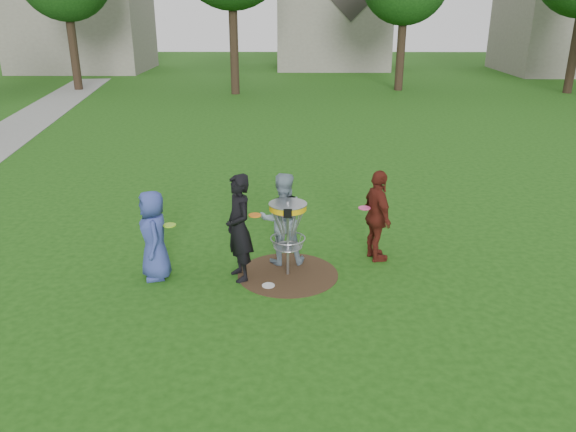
{
  "coord_description": "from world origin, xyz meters",
  "views": [
    {
      "loc": [
        0.08,
        -9.01,
        4.52
      ],
      "look_at": [
        0.0,
        0.3,
        1.0
      ],
      "focal_mm": 35.0,
      "sensor_mm": 36.0,
      "label": 1
    }
  ],
  "objects_px": {
    "disc_golf_basket": "(288,221)",
    "player_grey": "(282,219)",
    "player_blue": "(154,235)",
    "player_black": "(239,228)",
    "player_maroon": "(377,216)"
  },
  "relations": [
    {
      "from": "player_black",
      "to": "player_grey",
      "type": "relative_size",
      "value": 1.1
    },
    {
      "from": "player_grey",
      "to": "disc_golf_basket",
      "type": "height_order",
      "value": "player_grey"
    },
    {
      "from": "player_maroon",
      "to": "disc_golf_basket",
      "type": "xyz_separation_m",
      "value": [
        -1.64,
        -0.66,
        0.15
      ]
    },
    {
      "from": "player_grey",
      "to": "player_maroon",
      "type": "xyz_separation_m",
      "value": [
        1.75,
        0.14,
        0.0
      ]
    },
    {
      "from": "player_black",
      "to": "player_maroon",
      "type": "xyz_separation_m",
      "value": [
        2.48,
        0.8,
        -0.08
      ]
    },
    {
      "from": "player_maroon",
      "to": "disc_golf_basket",
      "type": "relative_size",
      "value": 1.26
    },
    {
      "from": "player_grey",
      "to": "player_maroon",
      "type": "relative_size",
      "value": 1.0
    },
    {
      "from": "player_blue",
      "to": "disc_golf_basket",
      "type": "relative_size",
      "value": 1.16
    },
    {
      "from": "disc_golf_basket",
      "to": "player_blue",
      "type": "bearing_deg",
      "value": -177.14
    },
    {
      "from": "disc_golf_basket",
      "to": "player_grey",
      "type": "bearing_deg",
      "value": 101.78
    },
    {
      "from": "player_grey",
      "to": "player_blue",
      "type": "bearing_deg",
      "value": 11.29
    },
    {
      "from": "player_blue",
      "to": "player_black",
      "type": "distance_m",
      "value": 1.48
    },
    {
      "from": "player_black",
      "to": "disc_golf_basket",
      "type": "distance_m",
      "value": 0.85
    },
    {
      "from": "player_maroon",
      "to": "player_black",
      "type": "bearing_deg",
      "value": 92.46
    },
    {
      "from": "player_blue",
      "to": "player_maroon",
      "type": "bearing_deg",
      "value": 83.1
    }
  ]
}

